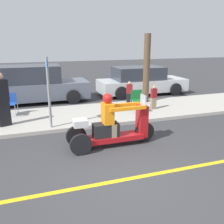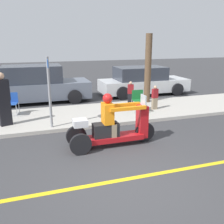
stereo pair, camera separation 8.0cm
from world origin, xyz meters
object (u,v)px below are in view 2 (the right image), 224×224
object	(u,v)px
folding_chair_curbside	(138,99)
folding_chair_set_back	(11,102)
spectator_near_curb	(131,94)
tree_trunk	(148,69)
spectator_by_tree	(155,98)
spectator_far_back	(3,100)
parked_car_lot_far	(143,81)
parked_car_lot_center	(37,85)
motorcycle_trike	(112,127)
street_sign	(49,90)

from	to	relation	value
folding_chair_curbside	folding_chair_set_back	distance (m)	4.71
spectator_near_curb	tree_trunk	size ratio (longest dim) A/B	0.34
spectator_by_tree	spectator_far_back	bearing A→B (deg)	-177.45
spectator_far_back	parked_car_lot_far	size ratio (longest dim) A/B	0.37
spectator_far_back	folding_chair_curbside	distance (m)	4.76
tree_trunk	parked_car_lot_center	bearing A→B (deg)	156.50
motorcycle_trike	spectator_far_back	distance (m)	3.74
folding_chair_set_back	spectator_far_back	bearing A→B (deg)	-96.71
spectator_near_curb	street_sign	size ratio (longest dim) A/B	0.46
spectator_far_back	parked_car_lot_center	world-z (taller)	spectator_far_back
street_sign	parked_car_lot_center	bearing A→B (deg)	93.91
spectator_near_curb	parked_car_lot_far	bearing A→B (deg)	55.12
parked_car_lot_far	street_sign	bearing A→B (deg)	-140.44
spectator_far_back	street_sign	size ratio (longest dim) A/B	0.78
parked_car_lot_center	spectator_by_tree	bearing A→B (deg)	-36.54
motorcycle_trike	spectator_by_tree	size ratio (longest dim) A/B	2.59
motorcycle_trike	street_sign	size ratio (longest dim) A/B	1.12
spectator_near_curb	folding_chair_curbside	xyz separation A→B (m)	(-0.10, -1.03, 0.02)
folding_chair_set_back	parked_car_lot_center	bearing A→B (deg)	67.18
motorcycle_trike	parked_car_lot_far	distance (m)	6.91
spectator_near_curb	folding_chair_curbside	world-z (taller)	spectator_near_curb
spectator_near_curb	parked_car_lot_far	size ratio (longest dim) A/B	0.22
parked_car_lot_far	parked_car_lot_center	bearing A→B (deg)	-179.57
parked_car_lot_far	parked_car_lot_center	xyz separation A→B (m)	(-5.35, -0.04, 0.10)
parked_car_lot_far	parked_car_lot_center	world-z (taller)	parked_car_lot_center
folding_chair_set_back	parked_car_lot_far	size ratio (longest dim) A/B	0.18
spectator_by_tree	street_sign	world-z (taller)	street_sign
spectator_far_back	spectator_by_tree	world-z (taller)	spectator_far_back
spectator_by_tree	folding_chair_curbside	distance (m)	0.75
folding_chair_set_back	parked_car_lot_far	distance (m)	6.76
spectator_by_tree	spectator_near_curb	xyz separation A→B (m)	(-0.65, 0.95, 0.03)
spectator_far_back	parked_car_lot_center	xyz separation A→B (m)	(1.12, 3.49, -0.16)
spectator_near_curb	parked_car_lot_center	bearing A→B (deg)	148.34
folding_chair_set_back	tree_trunk	bearing A→B (deg)	3.22
parked_car_lot_far	street_sign	world-z (taller)	street_sign
folding_chair_set_back	spectator_near_curb	bearing A→B (deg)	0.39
motorcycle_trike	street_sign	world-z (taller)	street_sign
motorcycle_trike	tree_trunk	bearing A→B (deg)	53.20
spectator_by_tree	street_sign	distance (m)	4.26
parked_car_lot_far	street_sign	size ratio (longest dim) A/B	2.10
street_sign	spectator_far_back	bearing A→B (deg)	154.72
spectator_by_tree	folding_chair_curbside	xyz separation A→B (m)	(-0.75, -0.08, 0.05)
spectator_by_tree	street_sign	xyz separation A→B (m)	(-4.09, -0.90, 0.74)
folding_chair_curbside	parked_car_lot_center	distance (m)	4.92
folding_chair_curbside	street_sign	bearing A→B (deg)	-166.16
tree_trunk	street_sign	size ratio (longest dim) A/B	1.33
spectator_by_tree	parked_car_lot_far	size ratio (longest dim) A/B	0.21
tree_trunk	spectator_far_back	bearing A→B (deg)	-165.60
spectator_near_curb	motorcycle_trike	bearing A→B (deg)	-118.96
spectator_by_tree	spectator_near_curb	world-z (taller)	spectator_near_curb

